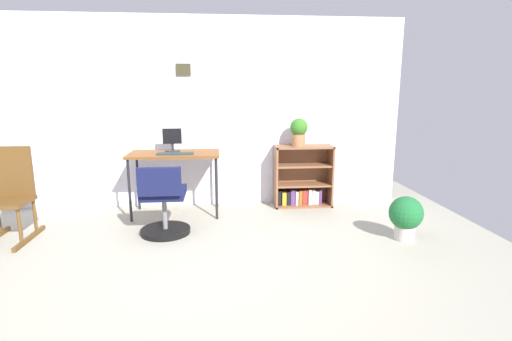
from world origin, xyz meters
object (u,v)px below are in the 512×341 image
object	(u,v)px
desk	(174,158)
bookshelf_low	(302,179)
potted_plant_on_shelf	(299,131)
monitor	(172,141)
office_chair	(164,205)
rocking_chair	(10,194)
potted_plant_floor	(406,216)
keyboard	(175,154)

from	to	relation	value
desk	bookshelf_low	bearing A→B (deg)	8.49
desk	bookshelf_low	world-z (taller)	bookshelf_low
potted_plant_on_shelf	monitor	bearing A→B (deg)	-177.14
office_chair	rocking_chair	bearing A→B (deg)	177.73
potted_plant_floor	monitor	bearing A→B (deg)	154.36
rocking_chair	potted_plant_on_shelf	bearing A→B (deg)	14.88
monitor	potted_plant_floor	size ratio (longest dim) A/B	0.62
desk	keyboard	distance (m)	0.14
monitor	keyboard	xyz separation A→B (m)	(0.05, -0.23, -0.12)
keyboard	office_chair	distance (m)	0.73
monitor	bookshelf_low	world-z (taller)	monitor
keyboard	rocking_chair	size ratio (longest dim) A/B	0.45
desk	potted_plant_floor	bearing A→B (deg)	-23.80
keyboard	potted_plant_on_shelf	world-z (taller)	potted_plant_on_shelf
rocking_chair	potted_plant_on_shelf	size ratio (longest dim) A/B	2.67
potted_plant_floor	potted_plant_on_shelf	bearing A→B (deg)	124.67
desk	office_chair	distance (m)	0.79
keyboard	rocking_chair	distance (m)	1.71
monitor	bookshelf_low	size ratio (longest dim) A/B	0.35
potted_plant_on_shelf	potted_plant_floor	bearing A→B (deg)	-55.33
desk	rocking_chair	bearing A→B (deg)	-157.86
desk	monitor	bearing A→B (deg)	105.26
monitor	potted_plant_on_shelf	world-z (taller)	potted_plant_on_shelf
desk	rocking_chair	world-z (taller)	rocking_chair
desk	bookshelf_low	size ratio (longest dim) A/B	1.35
bookshelf_low	potted_plant_on_shelf	size ratio (longest dim) A/B	2.25
desk	rocking_chair	distance (m)	1.71
keyboard	desk	bearing A→B (deg)	101.59
bookshelf_low	monitor	bearing A→B (deg)	-175.39
keyboard	monitor	bearing A→B (deg)	103.35
keyboard	potted_plant_on_shelf	size ratio (longest dim) A/B	1.19
keyboard	potted_plant_floor	bearing A→B (deg)	-21.58
desk	monitor	world-z (taller)	monitor
potted_plant_on_shelf	office_chair	bearing A→B (deg)	-150.74
desk	office_chair	size ratio (longest dim) A/B	1.40
keyboard	office_chair	bearing A→B (deg)	-97.17
desk	potted_plant_on_shelf	size ratio (longest dim) A/B	3.03
monitor	keyboard	bearing A→B (deg)	-76.65
monitor	potted_plant_on_shelf	distance (m)	1.57
bookshelf_low	potted_plant_floor	world-z (taller)	bookshelf_low
desk	monitor	size ratio (longest dim) A/B	3.84
potted_plant_on_shelf	keyboard	bearing A→B (deg)	-168.62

